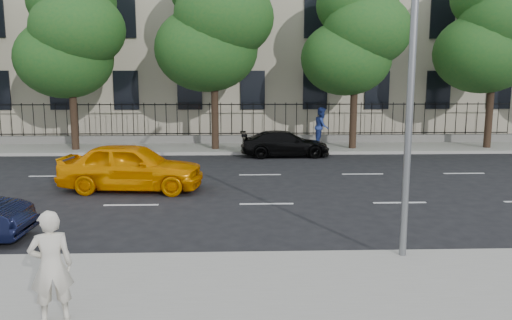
% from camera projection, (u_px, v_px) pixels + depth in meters
% --- Properties ---
extents(ground, '(120.00, 120.00, 0.00)m').
position_uv_depth(ground, '(272.00, 229.00, 12.35)').
color(ground, black).
rests_on(ground, ground).
extents(near_sidewalk, '(60.00, 4.00, 0.15)m').
position_uv_depth(near_sidewalk, '(288.00, 296.00, 8.40)').
color(near_sidewalk, gray).
rests_on(near_sidewalk, ground).
extents(far_sidewalk, '(60.00, 4.00, 0.15)m').
position_uv_depth(far_sidewalk, '(254.00, 148.00, 26.14)').
color(far_sidewalk, gray).
rests_on(far_sidewalk, ground).
extents(lane_markings, '(49.60, 4.62, 0.01)m').
position_uv_depth(lane_markings, '(263.00, 187.00, 17.03)').
color(lane_markings, silver).
rests_on(lane_markings, ground).
extents(iron_fence, '(30.00, 0.50, 2.20)m').
position_uv_depth(iron_fence, '(253.00, 133.00, 27.72)').
color(iron_fence, slate).
rests_on(iron_fence, far_sidewalk).
extents(street_light, '(0.25, 3.32, 8.05)m').
position_uv_depth(street_light, '(406.00, 4.00, 9.85)').
color(street_light, slate).
rests_on(street_light, near_sidewalk).
extents(tree_b, '(5.53, 5.12, 8.97)m').
position_uv_depth(tree_b, '(71.00, 33.00, 24.26)').
color(tree_b, '#382619').
rests_on(tree_b, far_sidewalk).
extents(tree_c, '(5.89, 5.50, 9.80)m').
position_uv_depth(tree_c, '(215.00, 22.00, 24.41)').
color(tree_c, '#382619').
rests_on(tree_c, far_sidewalk).
extents(tree_d, '(5.34, 4.94, 8.84)m').
position_uv_depth(tree_d, '(356.00, 34.00, 24.75)').
color(tree_d, '#382619').
rests_on(tree_d, far_sidewalk).
extents(tree_e, '(5.71, 5.31, 9.46)m').
position_uv_depth(tree_e, '(495.00, 27.00, 24.93)').
color(tree_e, '#382619').
rests_on(tree_e, far_sidewalk).
extents(yellow_taxi, '(4.84, 2.31, 1.60)m').
position_uv_depth(yellow_taxi, '(132.00, 167.00, 16.50)').
color(yellow_taxi, orange).
rests_on(yellow_taxi, ground).
extents(black_sedan, '(4.26, 1.85, 1.22)m').
position_uv_depth(black_sedan, '(285.00, 144.00, 23.64)').
color(black_sedan, black).
rests_on(black_sedan, ground).
extents(woman_near, '(0.72, 0.60, 1.69)m').
position_uv_depth(woman_near, '(51.00, 266.00, 7.27)').
color(woman_near, beige).
rests_on(woman_near, near_sidewalk).
extents(pedestrian_far, '(1.01, 1.16, 2.01)m').
position_uv_depth(pedestrian_far, '(322.00, 126.00, 26.48)').
color(pedestrian_far, navy).
rests_on(pedestrian_far, far_sidewalk).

